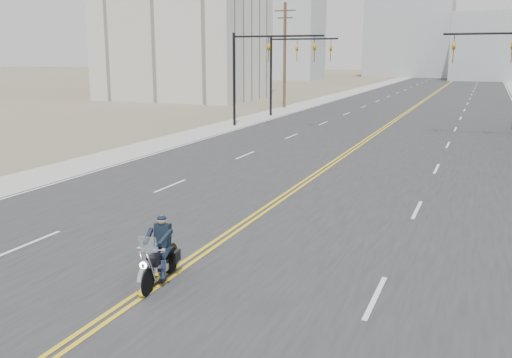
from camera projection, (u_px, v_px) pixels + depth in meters
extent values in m
plane|color=#776D56|center=(80.00, 338.00, 11.07)|extent=(400.00, 400.00, 0.00)
cube|color=#303033|center=(430.00, 97.00, 74.49)|extent=(20.00, 200.00, 0.01)
cube|color=#A5A5A0|center=(343.00, 94.00, 78.70)|extent=(3.00, 200.00, 0.01)
cylinder|color=black|center=(234.00, 80.00, 43.34)|extent=(0.20, 0.20, 7.00)
cylinder|color=black|center=(278.00, 36.00, 41.37)|extent=(7.00, 0.14, 0.14)
imported|color=#BF8C0C|center=(269.00, 45.00, 41.77)|extent=(0.21, 0.26, 1.30)
imported|color=#BF8C0C|center=(315.00, 45.00, 40.49)|extent=(0.21, 0.26, 1.30)
cylinder|color=black|center=(501.00, 33.00, 35.89)|extent=(7.00, 0.14, 0.14)
imported|color=#BF8C0C|center=(454.00, 44.00, 37.06)|extent=(0.21, 0.26, 1.30)
cylinder|color=black|center=(271.00, 76.00, 50.59)|extent=(0.20, 0.20, 7.00)
cylinder|color=black|center=(304.00, 39.00, 48.81)|extent=(6.00, 0.14, 0.14)
imported|color=#BF8C0C|center=(297.00, 47.00, 49.16)|extent=(0.21, 0.26, 1.30)
imported|color=#BF8C0C|center=(331.00, 47.00, 48.07)|extent=(0.21, 0.26, 1.30)
cylinder|color=brown|center=(285.00, 56.00, 58.01)|extent=(0.30, 0.30, 10.50)
cube|color=brown|center=(285.00, 11.00, 57.06)|extent=(2.20, 0.12, 0.12)
cube|color=brown|center=(285.00, 18.00, 57.21)|extent=(1.60, 0.12, 0.12)
cube|color=#B7BCC6|center=(288.00, 29.00, 125.70)|extent=(14.00, 12.00, 22.00)
cube|color=#ADB2B7|center=(497.00, 47.00, 119.91)|extent=(18.00, 14.00, 14.00)
cube|color=#ADB2B7|center=(410.00, 23.00, 139.53)|extent=(20.00, 15.00, 26.00)
cube|color=#ADB2B7|center=(251.00, 44.00, 145.42)|extent=(12.00, 12.00, 16.00)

